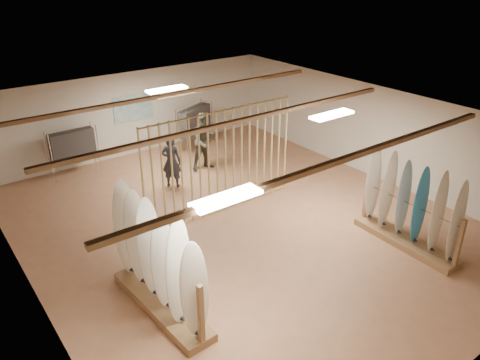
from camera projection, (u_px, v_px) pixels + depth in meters
floor at (240, 222)px, 11.99m from camera, size 12.00×12.00×0.00m
ceiling at (240, 118)px, 10.79m from camera, size 12.00×12.00×0.00m
wall_back at (134, 113)px, 15.73m from camera, size 12.00×0.00×12.00m
wall_front at (478, 305)px, 7.05m from camera, size 12.00×0.00×12.00m
wall_left at (25, 239)px, 8.69m from camera, size 0.00×12.00×12.00m
wall_right at (373, 131)px, 14.09m from camera, size 0.00×12.00×12.00m
ceiling_slats at (240, 121)px, 10.82m from camera, size 9.50×6.12×0.10m
light_panels at (240, 120)px, 10.81m from camera, size 1.20×0.35×0.06m
bamboo_partition at (221, 162)px, 11.97m from camera, size 4.45×0.05×2.78m
poster at (133, 108)px, 15.63m from camera, size 1.40×0.03×0.90m
rack_left at (159, 276)px, 8.72m from camera, size 0.77×2.81×2.24m
rack_right at (409, 217)px, 10.76m from camera, size 0.67×2.66×2.13m
clothing_rack_a at (72, 145)px, 14.21m from camera, size 1.43×0.41×1.54m
clothing_rack_b at (194, 121)px, 16.06m from camera, size 1.45×0.92×1.64m
shopper_a at (171, 158)px, 13.51m from camera, size 0.78×0.77×1.79m
shopper_b at (205, 138)px, 14.59m from camera, size 1.10×0.90×2.11m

